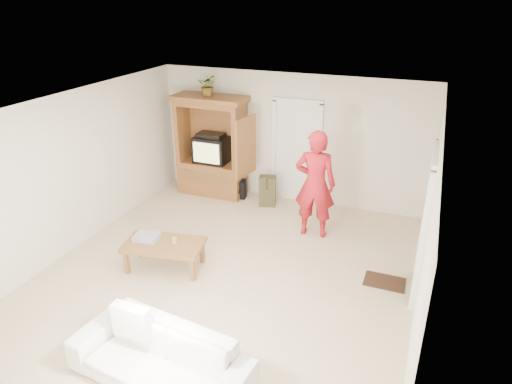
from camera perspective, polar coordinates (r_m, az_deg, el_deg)
floor at (r=7.26m, az=-3.37°, el=-9.88°), size 6.00×6.00×0.00m
ceiling at (r=6.20m, az=-3.95°, el=10.50°), size 6.00×6.00×0.00m
wall_back at (r=9.25m, az=4.26°, el=6.69°), size 5.50×0.00×5.50m
wall_front at (r=4.50m, az=-20.55°, el=-15.38°), size 5.50×0.00×5.50m
wall_left at (r=8.11m, az=-21.57°, el=2.50°), size 0.00×6.00×6.00m
wall_right at (r=6.09m, az=20.61°, el=-4.41°), size 0.00×6.00×6.00m
armoire at (r=9.64m, az=-5.43°, el=4.92°), size 1.82×1.14×2.10m
door_back at (r=9.27m, az=5.04°, el=4.88°), size 0.85×0.05×2.04m
doorway_right at (r=6.75m, az=20.28°, el=-4.19°), size 0.05×0.90×2.04m
framed_picture at (r=7.74m, az=21.41°, el=3.91°), size 0.03×0.60×0.48m
doormat at (r=7.27m, az=15.76°, el=-10.73°), size 0.60×0.40×0.02m
plant at (r=9.26m, az=-5.99°, el=13.13°), size 0.46×0.42×0.43m
man at (r=7.92m, az=7.39°, el=0.96°), size 0.75×0.53×1.94m
sofa at (r=5.47m, az=-11.95°, el=-19.74°), size 2.16×1.05×0.61m
coffee_table at (r=7.27m, az=-11.42°, el=-6.65°), size 1.32×0.89×0.45m
towel at (r=7.38m, az=-13.51°, el=-5.49°), size 0.41×0.32×0.08m
candle at (r=7.18m, az=-10.13°, el=-5.97°), size 0.08×0.08×0.10m
backpack_black at (r=9.58m, az=-2.26°, el=0.35°), size 0.35×0.23×0.40m
backpack_olive at (r=9.22m, az=1.45°, el=0.14°), size 0.38×0.32×0.63m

